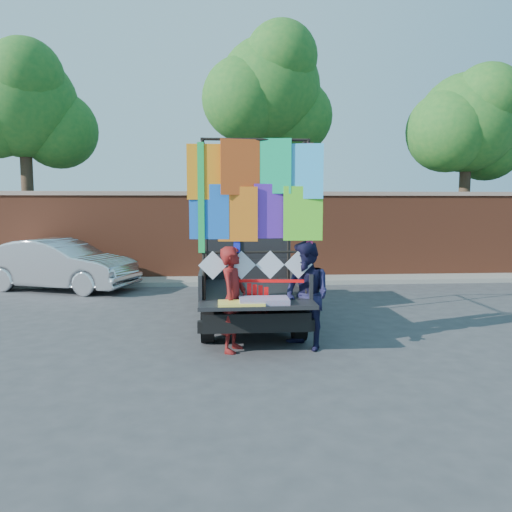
{
  "coord_description": "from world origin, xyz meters",
  "views": [
    {
      "loc": [
        -0.64,
        -7.83,
        2.25
      ],
      "look_at": [
        -0.04,
        0.02,
        1.42
      ],
      "focal_mm": 35.0,
      "sensor_mm": 36.0,
      "label": 1
    }
  ],
  "objects": [
    {
      "name": "curb",
      "position": [
        0.0,
        6.3,
        0.06
      ],
      "size": [
        30.0,
        1.2,
        0.12
      ],
      "primitive_type": "cube",
      "color": "gray",
      "rests_on": "ground"
    },
    {
      "name": "ground",
      "position": [
        0.0,
        0.0,
        0.0
      ],
      "size": [
        90.0,
        90.0,
        0.0
      ],
      "primitive_type": "plane",
      "color": "#38383A",
      "rests_on": "ground"
    },
    {
      "name": "tree_mid",
      "position": [
        1.02,
        8.12,
        5.7
      ],
      "size": [
        4.2,
        3.3,
        7.73
      ],
      "color": "#38281C",
      "rests_on": "ground"
    },
    {
      "name": "tree_left",
      "position": [
        -6.48,
        8.12,
        5.12
      ],
      "size": [
        4.2,
        3.3,
        7.05
      ],
      "color": "#38281C",
      "rests_on": "ground"
    },
    {
      "name": "tree_right",
      "position": [
        7.52,
        8.12,
        4.75
      ],
      "size": [
        4.2,
        3.3,
        6.62
      ],
      "color": "#38281C",
      "rests_on": "ground"
    },
    {
      "name": "pickup_truck",
      "position": [
        -0.07,
        2.19,
        0.81
      ],
      "size": [
        2.04,
        5.12,
        3.22
      ],
      "color": "black",
      "rests_on": "ground"
    },
    {
      "name": "woman",
      "position": [
        -0.42,
        -0.36,
        0.81
      ],
      "size": [
        0.56,
        0.68,
        1.61
      ],
      "primitive_type": "imported",
      "rotation": [
        0.0,
        0.0,
        1.23
      ],
      "color": "maroon",
      "rests_on": "ground"
    },
    {
      "name": "sedan",
      "position": [
        -4.78,
        5.44,
        0.67
      ],
      "size": [
        4.3,
        2.71,
        1.34
      ],
      "primitive_type": "imported",
      "rotation": [
        0.0,
        0.0,
        1.23
      ],
      "color": "#B9BBC1",
      "rests_on": "ground"
    },
    {
      "name": "streamer_bundle",
      "position": [
        0.04,
        -0.35,
        0.87
      ],
      "size": [
        1.03,
        0.18,
        0.7
      ],
      "color": "#FF0D0E",
      "rests_on": "ground"
    },
    {
      "name": "brick_wall",
      "position": [
        0.0,
        7.0,
        1.33
      ],
      "size": [
        30.0,
        0.45,
        2.61
      ],
      "color": "brown",
      "rests_on": "ground"
    },
    {
      "name": "man",
      "position": [
        0.72,
        -0.32,
        0.84
      ],
      "size": [
        0.98,
        1.03,
        1.68
      ],
      "primitive_type": "imported",
      "rotation": [
        0.0,
        0.0,
        -0.99
      ],
      "color": "#161536",
      "rests_on": "ground"
    }
  ]
}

